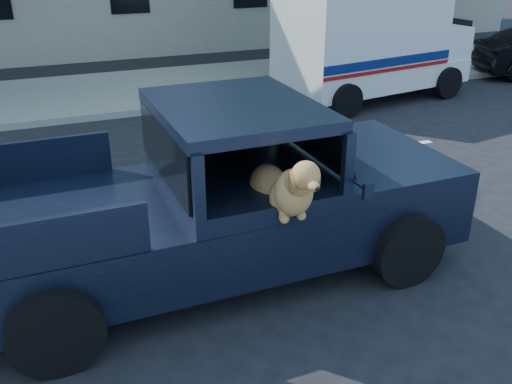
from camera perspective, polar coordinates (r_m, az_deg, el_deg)
ground at (r=6.68m, az=1.87°, el=-9.30°), size 120.00×120.00×0.00m
far_sidewalk at (r=14.89m, az=-12.68°, el=9.83°), size 60.00×4.00×0.15m
lane_stripes at (r=10.18m, az=4.51°, el=3.10°), size 21.60×0.14×0.01m
pickup_truck at (r=6.63m, az=-4.76°, el=-2.76°), size 5.69×2.91×2.03m
mail_truck at (r=14.24m, az=11.29°, el=13.50°), size 4.84×2.94×2.50m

